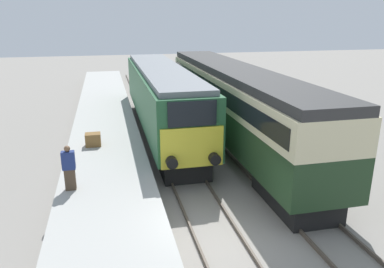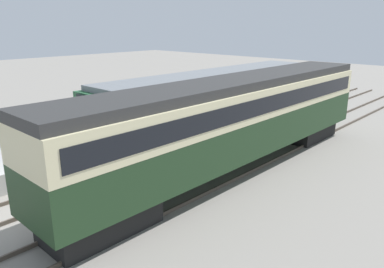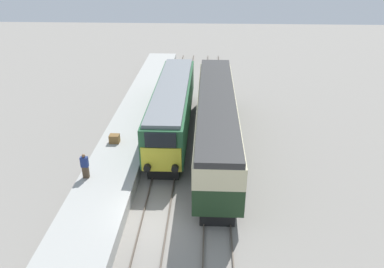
% 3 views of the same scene
% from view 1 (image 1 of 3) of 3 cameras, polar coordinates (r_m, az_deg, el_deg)
% --- Properties ---
extents(ground_plane, '(120.00, 120.00, 0.00)m').
position_cam_1_polar(ground_plane, '(12.09, 4.16, -16.02)').
color(ground_plane, gray).
extents(platform_left, '(3.50, 50.00, 0.85)m').
position_cam_1_polar(platform_left, '(18.68, -12.94, -2.49)').
color(platform_left, '#A8A8A3').
rests_on(platform_left, ground_plane).
extents(rails_near_track, '(1.51, 60.00, 0.14)m').
position_cam_1_polar(rails_near_track, '(16.32, -1.01, -6.35)').
color(rails_near_track, '#4C4238').
rests_on(rails_near_track, ground_plane).
extents(rails_far_track, '(1.50, 60.00, 0.14)m').
position_cam_1_polar(rails_far_track, '(17.29, 10.12, -5.22)').
color(rails_far_track, '#4C4238').
rests_on(rails_far_track, ground_plane).
extents(locomotive, '(2.70, 15.88, 3.94)m').
position_cam_1_polar(locomotive, '(21.71, -4.61, 5.64)').
color(locomotive, black).
rests_on(locomotive, ground_plane).
extents(passenger_carriage, '(2.75, 18.43, 4.19)m').
position_cam_1_polar(passenger_carriage, '(19.85, 6.37, 5.37)').
color(passenger_carriage, black).
rests_on(passenger_carriage, ground_plane).
extents(person_on_platform, '(0.44, 0.26, 1.62)m').
position_cam_1_polar(person_on_platform, '(13.65, -18.22, -4.97)').
color(person_on_platform, '#473828').
rests_on(person_on_platform, platform_left).
extents(luggage_crate, '(0.70, 0.56, 0.60)m').
position_cam_1_polar(luggage_crate, '(18.11, -14.84, -0.83)').
color(luggage_crate, brown).
rests_on(luggage_crate, platform_left).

